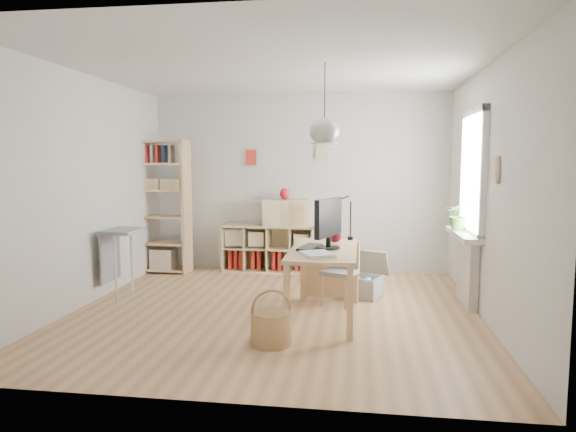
# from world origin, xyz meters

# --- Properties ---
(ground) EXTENTS (4.50, 4.50, 0.00)m
(ground) POSITION_xyz_m (0.00, 0.00, 0.00)
(ground) COLOR tan
(ground) RESTS_ON ground
(room_shell) EXTENTS (4.50, 4.50, 4.50)m
(room_shell) POSITION_xyz_m (0.55, -0.15, 2.00)
(room_shell) COLOR silver
(room_shell) RESTS_ON ground
(window_unit) EXTENTS (0.07, 1.16, 1.46)m
(window_unit) POSITION_xyz_m (2.23, 0.60, 1.55)
(window_unit) COLOR white
(window_unit) RESTS_ON ground
(radiator) EXTENTS (0.10, 0.80, 0.80)m
(radiator) POSITION_xyz_m (2.19, 0.60, 0.40)
(radiator) COLOR silver
(radiator) RESTS_ON ground
(windowsill) EXTENTS (0.22, 1.20, 0.06)m
(windowsill) POSITION_xyz_m (2.14, 0.60, 0.83)
(windowsill) COLOR white
(windowsill) RESTS_ON radiator
(desk) EXTENTS (0.70, 1.50, 0.75)m
(desk) POSITION_xyz_m (0.55, -0.15, 0.66)
(desk) COLOR #DABA7D
(desk) RESTS_ON ground
(cube_shelf) EXTENTS (1.40, 0.38, 0.72)m
(cube_shelf) POSITION_xyz_m (-0.47, 2.08, 0.30)
(cube_shelf) COLOR #D3BC8B
(cube_shelf) RESTS_ON ground
(tall_bookshelf) EXTENTS (0.80, 0.38, 2.00)m
(tall_bookshelf) POSITION_xyz_m (-2.04, 1.80, 1.09)
(tall_bookshelf) COLOR #DABA7D
(tall_bookshelf) RESTS_ON ground
(side_table) EXTENTS (0.40, 0.55, 0.85)m
(side_table) POSITION_xyz_m (-2.04, 0.35, 0.67)
(side_table) COLOR #98989B
(side_table) RESTS_ON ground
(chair) EXTENTS (0.47, 0.47, 0.74)m
(chair) POSITION_xyz_m (0.72, 0.41, 0.42)
(chair) COLOR #98989B
(chair) RESTS_ON ground
(wicker_basket) EXTENTS (0.37, 0.37, 0.52)m
(wicker_basket) POSITION_xyz_m (0.14, -1.06, 0.17)
(wicker_basket) COLOR #AF854F
(wicker_basket) RESTS_ON ground
(storage_chest) EXTENTS (0.71, 0.74, 0.55)m
(storage_chest) POSITION_xyz_m (0.95, 0.80, 0.18)
(storage_chest) COLOR beige
(storage_chest) RESTS_ON ground
(monitor) EXTENTS (0.26, 0.60, 0.54)m
(monitor) POSITION_xyz_m (0.60, -0.15, 1.05)
(monitor) COLOR black
(monitor) RESTS_ON desk
(keyboard) EXTENTS (0.26, 0.48, 0.02)m
(keyboard) POSITION_xyz_m (0.40, -0.13, 0.76)
(keyboard) COLOR black
(keyboard) RESTS_ON desk
(task_lamp) EXTENTS (0.46, 0.17, 0.49)m
(task_lamp) POSITION_xyz_m (0.59, 0.46, 1.09)
(task_lamp) COLOR black
(task_lamp) RESTS_ON desk
(yarn_ball) EXTENTS (0.14, 0.14, 0.14)m
(yarn_ball) POSITION_xyz_m (0.65, 0.31, 0.82)
(yarn_ball) COLOR #43090F
(yarn_ball) RESTS_ON desk
(paper_tray) EXTENTS (0.39, 0.43, 0.03)m
(paper_tray) POSITION_xyz_m (0.52, -0.59, 0.77)
(paper_tray) COLOR white
(paper_tray) RESTS_ON desk
(drawer_chest) EXTENTS (0.72, 0.42, 0.39)m
(drawer_chest) POSITION_xyz_m (-0.19, 2.04, 0.92)
(drawer_chest) COLOR #D3BC8B
(drawer_chest) RESTS_ON cube_shelf
(red_vase) EXTENTS (0.15, 0.15, 0.18)m
(red_vase) POSITION_xyz_m (-0.20, 2.04, 1.20)
(red_vase) COLOR #A70D1A
(red_vase) RESTS_ON drawer_chest
(potted_plant) EXTENTS (0.36, 0.32, 0.37)m
(potted_plant) POSITION_xyz_m (2.12, 0.78, 1.05)
(potted_plant) COLOR #3C6E29
(potted_plant) RESTS_ON windowsill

